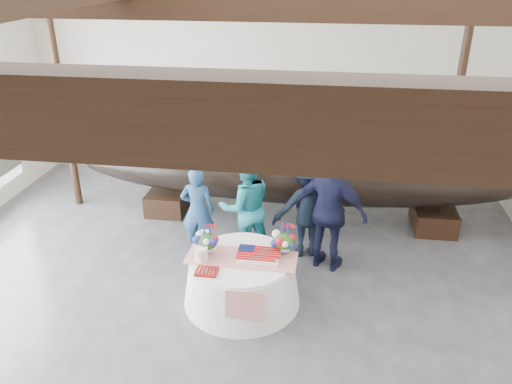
# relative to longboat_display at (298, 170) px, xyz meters

# --- Properties ---
(floor) EXTENTS (10.00, 12.00, 0.01)m
(floor) POSITION_rel_longboat_display_xyz_m (-0.93, -4.04, -1.01)
(floor) COLOR #3D3D42
(floor) RESTS_ON ground
(wall_back) EXTENTS (10.00, 0.02, 4.50)m
(wall_back) POSITION_rel_longboat_display_xyz_m (-0.93, 1.96, 1.24)
(wall_back) COLOR silver
(wall_back) RESTS_ON ground
(pavilion_structure) EXTENTS (9.80, 11.76, 4.50)m
(pavilion_structure) POSITION_rel_longboat_display_xyz_m (-0.93, -3.32, 3.00)
(pavilion_structure) COLOR black
(pavilion_structure) RESTS_ON ground
(longboat_display) EXTENTS (8.40, 1.68, 1.58)m
(longboat_display) POSITION_rel_longboat_display_xyz_m (0.00, 0.00, 0.00)
(longboat_display) COLOR black
(longboat_display) RESTS_ON ground
(banquet_table) EXTENTS (1.68, 1.68, 0.72)m
(banquet_table) POSITION_rel_longboat_display_xyz_m (-0.60, -2.65, -0.64)
(banquet_table) COLOR silver
(banquet_table) RESTS_ON ground
(tabletop_items) EXTENTS (1.56, 0.95, 0.40)m
(tabletop_items) POSITION_rel_longboat_display_xyz_m (-0.61, -2.56, -0.13)
(tabletop_items) COLOR #B41412
(tabletop_items) RESTS_ON banquet_table
(guest_woman_blue) EXTENTS (0.58, 0.40, 1.52)m
(guest_woman_blue) POSITION_rel_longboat_display_xyz_m (-1.55, -1.39, -0.24)
(guest_woman_blue) COLOR navy
(guest_woman_blue) RESTS_ON ground
(guest_woman_teal) EXTENTS (1.08, 0.98, 1.81)m
(guest_woman_teal) POSITION_rel_longboat_display_xyz_m (-0.74, -1.44, -0.10)
(guest_woman_teal) COLOR teal
(guest_woman_teal) RESTS_ON ground
(guest_man_left) EXTENTS (1.25, 0.91, 1.74)m
(guest_man_left) POSITION_rel_longboat_display_xyz_m (0.23, -1.22, -0.14)
(guest_man_left) COLOR black
(guest_man_left) RESTS_ON ground
(guest_man_right) EXTENTS (1.27, 0.89, 2.00)m
(guest_man_right) POSITION_rel_longboat_display_xyz_m (0.61, -1.58, -0.01)
(guest_man_right) COLOR black
(guest_man_right) RESTS_ON ground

